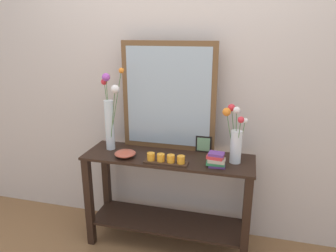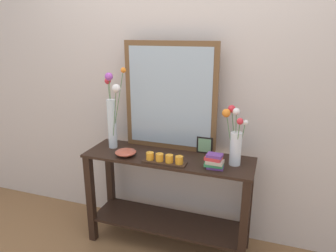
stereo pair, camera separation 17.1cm
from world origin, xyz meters
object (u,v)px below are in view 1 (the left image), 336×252
Objects in this scene: vase_right at (235,137)px; book_stack at (216,160)px; candle_tray at (166,160)px; picture_frame_small at (204,144)px; decorative_bowl at (125,153)px; mirror_leaning at (168,97)px; console_table at (168,192)px; tall_vase_left at (110,115)px.

vase_right reaches higher than book_stack.
candle_tray is at bearing -163.05° from vase_right.
book_stack is at bearing 4.66° from candle_tray.
picture_frame_small reaches higher than decorative_bowl.
mirror_leaning is 0.54m from decorative_bowl.
console_table is at bearing 16.93° from decorative_bowl.
picture_frame_small is 0.97× the size of book_stack.
vase_right is at bearing 44.66° from book_stack.
console_table is 0.46m from decorative_bowl.
picture_frame_small is at bearing 150.22° from vase_right.
vase_right is at bearing -0.93° from tall_vase_left.
vase_right reaches higher than picture_frame_small.
console_table is 1.53× the size of mirror_leaning.
mirror_leaning is at bearing 163.97° from vase_right.
book_stack is at bearing -8.73° from tall_vase_left.
picture_frame_small is at bearing 50.78° from candle_tray.
candle_tray is at bearing -82.42° from console_table.
decorative_bowl is 0.68m from book_stack.
candle_tray is 2.43× the size of picture_frame_small.
mirror_leaning is 1.29× the size of tall_vase_left.
vase_right reaches higher than console_table.
mirror_leaning is 2.01× the size of vase_right.
decorative_bowl is at bearing 174.05° from candle_tray.
mirror_leaning reaches higher than book_stack.
book_stack is (0.41, -0.27, -0.37)m from mirror_leaning.
book_stack reaches higher than decorative_bowl.
console_table is 3.08× the size of vase_right.
tall_vase_left is 4.97× the size of picture_frame_small.
candle_tray is (0.49, -0.16, -0.26)m from tall_vase_left.
book_stack is (0.37, -0.10, 0.36)m from console_table.
tall_vase_left is (-0.43, -0.14, -0.13)m from mirror_leaning.
mirror_leaning is at bearing 44.36° from decorative_bowl.
tall_vase_left is 1.55× the size of vase_right.
decorative_bowl is (0.17, -0.13, -0.26)m from tall_vase_left.
candle_tray is at bearing -78.86° from mirror_leaning.
decorative_bowl is (-0.27, -0.26, -0.39)m from mirror_leaning.
vase_right is 3.20× the size of picture_frame_small.
vase_right is 2.61× the size of decorative_bowl.
console_table is 9.57× the size of book_stack.
console_table is 0.69m from vase_right.
book_stack is (0.68, -0.00, 0.02)m from decorative_bowl.
tall_vase_left is at bearing 176.24° from console_table.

